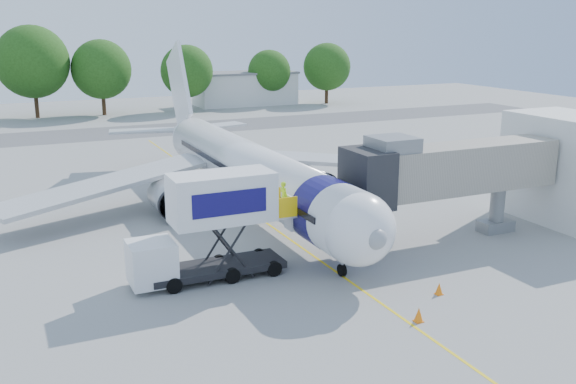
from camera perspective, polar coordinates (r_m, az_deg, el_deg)
name	(u,v)px	position (r m, az deg, el deg)	size (l,w,h in m)	color
ground	(270,226)	(41.74, -1.60, -3.00)	(160.00, 160.00, 0.00)	gray
guidance_line	(270,225)	(41.73, -1.60, -2.99)	(0.15, 70.00, 0.01)	yellow
taxiway_strip	(136,131)	(81.13, -13.37, 5.27)	(120.00, 10.00, 0.01)	#59595B
aircraft	(247,169)	(44.67, -3.70, 2.07)	(34.17, 37.73, 11.35)	white
jet_bridge	(441,171)	(38.72, 13.48, 1.85)	(13.90, 3.20, 6.60)	#9D9586
terminal_stub	(570,169)	(46.03, 23.81, 1.92)	(5.00, 8.00, 7.00)	silver
catering_hiloader	(210,227)	(32.56, -6.96, -3.14)	(8.50, 2.44, 5.50)	black
ground_tug	(493,312)	(29.48, 17.74, -10.10)	(3.32, 2.11, 1.23)	white
safety_cone_a	(439,289)	(32.14, 13.28, -8.38)	(0.38, 0.38, 0.60)	orange
safety_cone_b	(419,315)	(29.18, 11.54, -10.65)	(0.42, 0.42, 0.66)	orange
outbuilding_right	(245,88)	(105.99, -3.85, 9.19)	(16.40, 7.40, 5.30)	silver
tree_c	(32,62)	(96.54, -21.77, 10.70)	(9.99, 9.99, 12.73)	#382314
tree_d	(101,69)	(96.66, -16.26, 10.43)	(8.42, 8.42, 10.74)	#382314
tree_e	(187,71)	(97.94, -8.98, 10.56)	(7.75, 7.75, 9.88)	#382314
tree_f	(269,71)	(105.43, -1.68, 10.66)	(6.93, 6.93, 8.83)	#382314
tree_g	(327,67)	(107.35, 3.48, 11.04)	(7.74, 7.74, 9.86)	#382314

